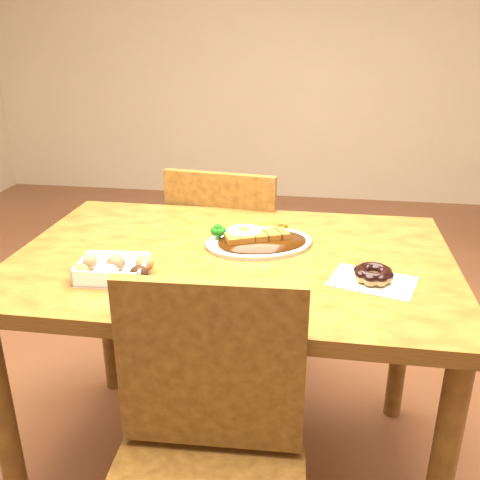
# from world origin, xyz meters

# --- Properties ---
(ground) EXTENTS (6.00, 6.00, 0.00)m
(ground) POSITION_xyz_m (0.00, 0.00, 0.00)
(ground) COLOR brown
(ground) RESTS_ON ground
(table) EXTENTS (1.20, 0.80, 0.75)m
(table) POSITION_xyz_m (0.00, 0.00, 0.65)
(table) COLOR #49290E
(table) RESTS_ON ground
(chair_far) EXTENTS (0.47, 0.47, 0.87)m
(chair_far) POSITION_xyz_m (-0.10, 0.54, 0.48)
(chair_far) COLOR #49290E
(chair_far) RESTS_ON ground
(katsu_curry_plate) EXTENTS (0.35, 0.30, 0.06)m
(katsu_curry_plate) POSITION_xyz_m (0.06, 0.08, 0.77)
(katsu_curry_plate) COLOR white
(katsu_curry_plate) RESTS_ON table
(donut_box) EXTENTS (0.20, 0.14, 0.05)m
(donut_box) POSITION_xyz_m (-0.27, -0.19, 0.77)
(donut_box) COLOR white
(donut_box) RESTS_ON table
(pon_de_ring) EXTENTS (0.23, 0.19, 0.04)m
(pon_de_ring) POSITION_xyz_m (0.37, -0.11, 0.77)
(pon_de_ring) COLOR silver
(pon_de_ring) RESTS_ON table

